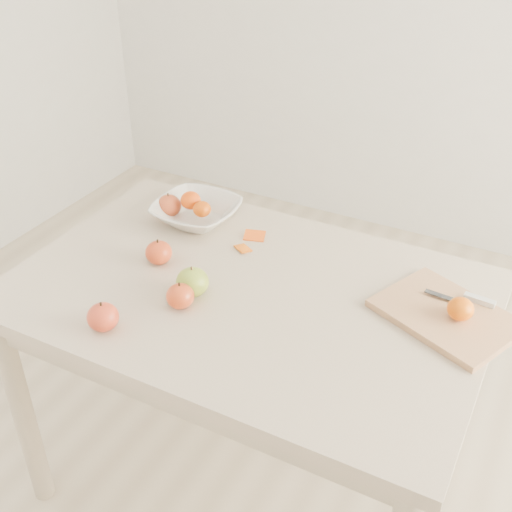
% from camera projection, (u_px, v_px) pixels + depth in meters
% --- Properties ---
extents(ground, '(3.50, 3.50, 0.00)m').
position_uv_depth(ground, '(249.00, 479.00, 2.05)').
color(ground, '#C6B293').
rests_on(ground, ground).
extents(table, '(1.20, 0.80, 0.75)m').
position_uv_depth(table, '(247.00, 319.00, 1.69)').
color(table, beige).
rests_on(table, ground).
extents(cutting_board, '(0.38, 0.33, 0.02)m').
position_uv_depth(cutting_board, '(446.00, 315.00, 1.53)').
color(cutting_board, tan).
rests_on(cutting_board, table).
extents(board_tangerine, '(0.06, 0.06, 0.05)m').
position_uv_depth(board_tangerine, '(461.00, 309.00, 1.49)').
color(board_tangerine, orange).
rests_on(board_tangerine, cutting_board).
extents(fruit_bowl, '(0.25, 0.25, 0.06)m').
position_uv_depth(fruit_bowl, '(196.00, 212.00, 1.91)').
color(fruit_bowl, white).
rests_on(fruit_bowl, table).
extents(bowl_tangerine_near, '(0.06, 0.06, 0.05)m').
position_uv_depth(bowl_tangerine_near, '(191.00, 200.00, 1.91)').
color(bowl_tangerine_near, '#E14007').
rests_on(bowl_tangerine_near, fruit_bowl).
extents(bowl_tangerine_far, '(0.05, 0.05, 0.05)m').
position_uv_depth(bowl_tangerine_far, '(202.00, 209.00, 1.87)').
color(bowl_tangerine_far, '#D84707').
rests_on(bowl_tangerine_far, fruit_bowl).
extents(orange_peel_a, '(0.07, 0.06, 0.01)m').
position_uv_depth(orange_peel_a, '(255.00, 237.00, 1.85)').
color(orange_peel_a, '#E95410').
rests_on(orange_peel_a, table).
extents(orange_peel_b, '(0.06, 0.05, 0.01)m').
position_uv_depth(orange_peel_b, '(243.00, 249.00, 1.79)').
color(orange_peel_b, orange).
rests_on(orange_peel_b, table).
extents(paring_knife, '(0.17, 0.05, 0.01)m').
position_uv_depth(paring_knife, '(473.00, 299.00, 1.56)').
color(paring_knife, silver).
rests_on(paring_knife, cutting_board).
extents(apple_green, '(0.08, 0.08, 0.07)m').
position_uv_depth(apple_green, '(192.00, 282.00, 1.60)').
color(apple_green, olive).
rests_on(apple_green, table).
extents(apple_red_a, '(0.08, 0.08, 0.07)m').
position_uv_depth(apple_red_a, '(169.00, 206.00, 1.94)').
color(apple_red_a, maroon).
rests_on(apple_red_a, table).
extents(apple_red_b, '(0.07, 0.07, 0.07)m').
position_uv_depth(apple_red_b, '(159.00, 253.00, 1.72)').
color(apple_red_b, '#9B130A').
rests_on(apple_red_b, table).
extents(apple_red_c, '(0.07, 0.07, 0.07)m').
position_uv_depth(apple_red_c, '(103.00, 317.00, 1.48)').
color(apple_red_c, '#A60B19').
rests_on(apple_red_c, table).
extents(apple_red_e, '(0.07, 0.07, 0.06)m').
position_uv_depth(apple_red_e, '(180.00, 296.00, 1.56)').
color(apple_red_e, maroon).
rests_on(apple_red_e, table).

